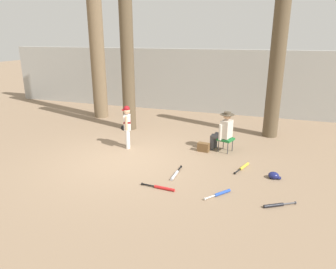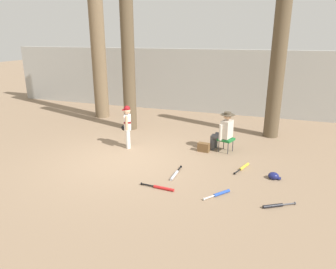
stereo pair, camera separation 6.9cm
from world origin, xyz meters
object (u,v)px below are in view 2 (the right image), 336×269
object	(u,v)px
batting_helmet_navy	(274,176)
bat_blue_youth	(220,194)
bat_yellow_trainer	(243,167)
young_ballplayer	(127,124)
folding_stool	(226,140)
tree_far_left	(98,40)
tree_near_player	(128,61)
bat_black_composite	(275,206)
seated_spectator	(224,130)
bat_aluminum_silver	(175,174)
handbag_beside_stool	(204,147)
bat_red_barrel	(161,188)
tree_behind_spectator	(276,78)

from	to	relation	value
batting_helmet_navy	bat_blue_youth	bearing A→B (deg)	-131.27
bat_yellow_trainer	batting_helmet_navy	world-z (taller)	batting_helmet_navy
young_ballplayer	batting_helmet_navy	bearing A→B (deg)	-11.13
folding_stool	tree_far_left	bearing A→B (deg)	156.37
tree_near_player	bat_black_composite	xyz separation A→B (m)	(5.15, -4.03, -2.40)
bat_yellow_trainer	batting_helmet_navy	bearing A→B (deg)	-26.41
seated_spectator	bat_aluminum_silver	xyz separation A→B (m)	(-0.80, -2.10, -0.61)
tree_far_left	bat_black_composite	size ratio (longest dim) A/B	11.00
handbag_beside_stool	tree_far_left	size ratio (longest dim) A/B	0.05
seated_spectator	bat_blue_youth	xyz separation A→B (m)	(0.41, -2.70, -0.61)
handbag_beside_stool	bat_black_composite	xyz separation A→B (m)	(2.07, -2.59, -0.10)
tree_near_player	bat_red_barrel	xyz separation A→B (m)	(2.72, -4.07, -2.40)
handbag_beside_stool	bat_blue_youth	bearing A→B (deg)	-69.35
batting_helmet_navy	tree_near_player	bearing A→B (deg)	152.10
bat_red_barrel	batting_helmet_navy	xyz separation A→B (m)	(2.36, 1.38, 0.04)
bat_blue_youth	batting_helmet_navy	bearing A→B (deg)	48.73
tree_near_player	bat_aluminum_silver	xyz separation A→B (m)	(2.79, -3.30, -2.40)
tree_near_player	bat_red_barrel	world-z (taller)	tree_near_player
tree_behind_spectator	handbag_beside_stool	xyz separation A→B (m)	(-1.82, -2.19, -1.84)
bat_yellow_trainer	batting_helmet_navy	distance (m)	0.84
tree_far_left	handbag_beside_stool	bearing A→B (deg)	-28.05
tree_far_left	bat_blue_youth	size ratio (longest dim) A/B	11.72
bat_yellow_trainer	bat_blue_youth	bearing A→B (deg)	-101.35
tree_near_player	folding_stool	bearing A→B (deg)	-18.52
folding_stool	tree_behind_spectator	bearing A→B (deg)	58.86
bat_black_composite	bat_aluminum_silver	bearing A→B (deg)	162.86
tree_behind_spectator	bat_yellow_trainer	world-z (taller)	tree_behind_spectator
tree_behind_spectator	bat_blue_youth	bearing A→B (deg)	-100.77
tree_near_player	folding_stool	distance (m)	4.41
bat_black_composite	batting_helmet_navy	bearing A→B (deg)	93.02
seated_spectator	batting_helmet_navy	world-z (taller)	seated_spectator
bat_black_composite	bat_blue_youth	distance (m)	1.15
tree_near_player	handbag_beside_stool	bearing A→B (deg)	-25.10
tree_near_player	handbag_beside_stool	xyz separation A→B (m)	(3.07, -1.44, -2.31)
young_ballplayer	bat_black_composite	bearing A→B (deg)	-26.67
folding_stool	bat_blue_youth	size ratio (longest dim) A/B	0.84
handbag_beside_stool	tree_far_left	xyz separation A→B (m)	(-4.97, 2.65, 2.98)
folding_stool	handbag_beside_stool	distance (m)	0.69
tree_behind_spectator	seated_spectator	xyz separation A→B (m)	(-1.29, -1.95, -1.33)
handbag_beside_stool	bat_aluminum_silver	distance (m)	1.89
bat_yellow_trainer	bat_black_composite	xyz separation A→B (m)	(0.82, -1.71, 0.00)
bat_red_barrel	bat_black_composite	distance (m)	2.43
tree_behind_spectator	folding_stool	distance (m)	2.82
bat_red_barrel	bat_blue_youth	distance (m)	1.30
batting_helmet_navy	young_ballplayer	bearing A→B (deg)	168.87
tree_behind_spectator	young_ballplayer	world-z (taller)	tree_behind_spectator
tree_behind_spectator	handbag_beside_stool	bearing A→B (deg)	-129.73
tree_near_player	batting_helmet_navy	size ratio (longest dim) A/B	18.56
bat_black_composite	seated_spectator	bearing A→B (deg)	118.76
seated_spectator	handbag_beside_stool	size ratio (longest dim) A/B	3.53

